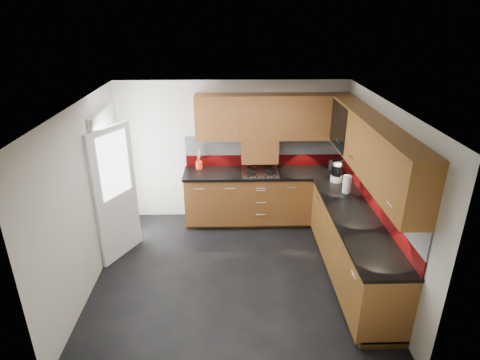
{
  "coord_description": "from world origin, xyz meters",
  "views": [
    {
      "loc": [
        -0.04,
        -4.66,
        3.45
      ],
      "look_at": [
        0.1,
        0.65,
        1.16
      ],
      "focal_mm": 30.0,
      "sensor_mm": 36.0,
      "label": 1
    }
  ],
  "objects_px": {
    "utensil_pot": "(199,164)",
    "toaster": "(337,165)",
    "food_processor": "(337,173)",
    "gas_hob": "(260,172)"
  },
  "relations": [
    {
      "from": "utensil_pot",
      "to": "gas_hob",
      "type": "bearing_deg",
      "value": -11.21
    },
    {
      "from": "gas_hob",
      "to": "toaster",
      "type": "bearing_deg",
      "value": 3.71
    },
    {
      "from": "toaster",
      "to": "food_processor",
      "type": "distance_m",
      "value": 0.49
    },
    {
      "from": "utensil_pot",
      "to": "food_processor",
      "type": "xyz_separation_m",
      "value": [
        2.19,
        -0.59,
        0.05
      ]
    },
    {
      "from": "toaster",
      "to": "food_processor",
      "type": "xyz_separation_m",
      "value": [
        -0.13,
        -0.47,
        0.06
      ]
    },
    {
      "from": "utensil_pot",
      "to": "toaster",
      "type": "xyz_separation_m",
      "value": [
        2.32,
        -0.12,
        -0.0
      ]
    },
    {
      "from": "gas_hob",
      "to": "food_processor",
      "type": "bearing_deg",
      "value": -18.38
    },
    {
      "from": "gas_hob",
      "to": "toaster",
      "type": "xyz_separation_m",
      "value": [
        1.3,
        0.08,
        0.07
      ]
    },
    {
      "from": "food_processor",
      "to": "toaster",
      "type": "bearing_deg",
      "value": 74.61
    },
    {
      "from": "gas_hob",
      "to": "utensil_pot",
      "type": "bearing_deg",
      "value": 168.79
    }
  ]
}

